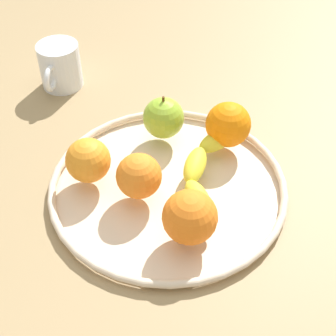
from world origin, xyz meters
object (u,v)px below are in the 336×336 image
at_px(orange_front_right, 88,160).
at_px(banana, 205,169).
at_px(fruit_bowl, 168,186).
at_px(orange_center, 190,217).
at_px(orange_back_right, 139,176).
at_px(apple, 163,118).
at_px(orange_front_left, 228,125).
at_px(ambient_mug, 60,66).

bearing_deg(orange_front_right, banana, 100.29).
distance_m(fruit_bowl, orange_center, 0.12).
relative_size(orange_center, orange_back_right, 1.12).
xyz_separation_m(apple, orange_front_right, (0.12, -0.09, -0.00)).
bearing_deg(orange_front_left, fruit_bowl, -36.11).
xyz_separation_m(orange_center, orange_front_left, (-0.21, 0.03, -0.00)).
distance_m(banana, orange_front_left, 0.09).
relative_size(apple, orange_front_right, 1.12).
bearing_deg(banana, orange_center, 2.72).
height_order(banana, apple, apple).
bearing_deg(orange_center, orange_front_left, 170.96).
xyz_separation_m(banana, apple, (-0.09, -0.08, 0.02)).
bearing_deg(orange_back_right, orange_center, 51.71).
distance_m(apple, orange_center, 0.22).
relative_size(fruit_bowl, ambient_mug, 3.20).
distance_m(orange_center, orange_back_right, 0.11).
distance_m(banana, orange_front_right, 0.18).
relative_size(fruit_bowl, orange_front_left, 4.96).
bearing_deg(orange_front_left, orange_center, -9.04).
bearing_deg(fruit_bowl, banana, 112.23).
height_order(orange_center, orange_front_left, orange_center).
relative_size(orange_center, ambient_mug, 0.66).
relative_size(banana, apple, 2.89).
distance_m(orange_center, orange_front_left, 0.21).
height_order(orange_front_left, ambient_mug, orange_front_left).
height_order(fruit_bowl, orange_front_left, orange_front_left).
bearing_deg(ambient_mug, orange_center, 41.77).
bearing_deg(orange_front_left, orange_back_right, -40.58).
distance_m(apple, ambient_mug, 0.27).
distance_m(banana, apple, 0.12).
xyz_separation_m(banana, orange_front_left, (-0.09, 0.03, 0.02)).
relative_size(banana, orange_front_right, 3.24).
height_order(orange_front_right, orange_back_right, same).
bearing_deg(apple, orange_back_right, -4.32).
distance_m(orange_back_right, orange_front_left, 0.18).
height_order(fruit_bowl, banana, banana).
bearing_deg(orange_back_right, ambient_mug, -141.32).
bearing_deg(orange_front_left, ambient_mug, -111.71).
height_order(orange_center, orange_front_right, orange_center).
relative_size(banana, orange_front_left, 2.99).
bearing_deg(apple, orange_front_left, 89.13).
bearing_deg(ambient_mug, banana, 54.41).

